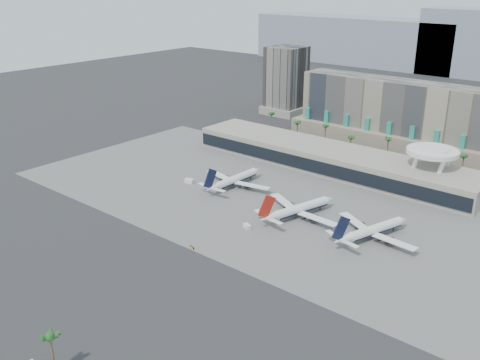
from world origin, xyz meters
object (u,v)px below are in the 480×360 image
Objects in this scene: airliner_left at (235,179)px; airliner_centre at (299,209)px; service_vehicle_a at (189,181)px; airliner_right at (372,230)px; service_vehicle_b at (247,226)px; taxiway_sign at (192,248)px.

airliner_centre is at bearing -10.64° from airliner_left.
airliner_left reaches higher than service_vehicle_a.
airliner_right is (82.54, -8.07, 0.01)m from airliner_left.
airliner_left is 50.17m from service_vehicle_b.
airliner_centre is 18.52× the size of taxiway_sign.
airliner_centre reaches higher than service_vehicle_b.
service_vehicle_b is at bearing -98.10° from airliner_centre.
airliner_left is at bearing 122.89° from taxiway_sign.
airliner_left is at bearing 18.46° from service_vehicle_a.
airliner_left is at bearing -168.07° from airliner_right.
airliner_centre is 55.57m from taxiway_sign.
airliner_right is 8.83× the size of service_vehicle_a.
taxiway_sign is (-51.64, -54.98, -3.25)m from airliner_right.
airliner_right is 53.23m from service_vehicle_b.
airliner_right reaches higher than taxiway_sign.
airliner_right is 17.79× the size of taxiway_sign.
service_vehicle_a is at bearing 142.47° from taxiway_sign.
airliner_left is 0.99× the size of airliner_centre.
service_vehicle_b is (36.38, -34.43, -2.82)m from airliner_left.
airliner_right is at bearing 18.01° from airliner_centre.
airliner_centre reaches higher than airliner_right.
service_vehicle_b is 1.56× the size of taxiway_sign.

